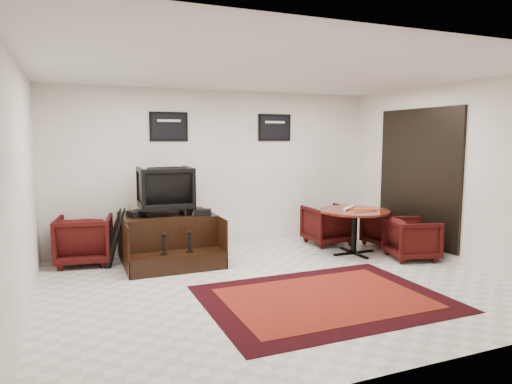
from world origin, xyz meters
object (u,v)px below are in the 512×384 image
shine_podium (168,239)px  armchair_side (84,237)px  meeting_table (354,215)px  table_chair_corner (412,237)px  shine_chair (165,187)px  table_chair_window (385,227)px  table_chair_back (328,223)px

shine_podium → armchair_side: (-1.25, 0.30, 0.07)m
armchair_side → meeting_table: bearing=174.5°
meeting_table → table_chair_corner: size_ratio=1.57×
meeting_table → table_chair_corner: meeting_table is taller
armchair_side → table_chair_corner: 5.22m
shine_chair → armchair_side: size_ratio=1.02×
table_chair_window → shine_podium: bearing=73.1°
shine_podium → table_chair_corner: 3.94m
meeting_table → table_chair_corner: 0.98m
shine_chair → armchair_side: 1.46m
meeting_table → table_chair_window: bearing=18.5°
meeting_table → table_chair_back: bearing=91.2°
meeting_table → table_chair_back: 0.86m
table_chair_window → table_chair_back: bearing=50.1°
table_chair_window → table_chair_corner: table_chair_corner is taller
table_chair_back → table_chair_corner: (0.71, -1.45, -0.03)m
shine_chair → table_chair_corner: (3.68, -1.57, -0.80)m
shine_chair → meeting_table: (2.99, -0.95, -0.51)m
shine_chair → table_chair_window: size_ratio=1.28×
meeting_table → table_chair_window: (0.88, 0.29, -0.33)m
shine_podium → armchair_side: bearing=166.5°
table_chair_back → armchair_side: bearing=-3.5°
shine_podium → shine_chair: size_ratio=1.74×
shine_chair → table_chair_back: 3.07m
shine_podium → meeting_table: bearing=-14.9°
armchair_side → meeting_table: 4.38m
meeting_table → table_chair_back: size_ratio=1.45×
shine_podium → table_chair_window: (3.87, -0.50, -0.01)m
shine_podium → table_chair_back: 2.97m
armchair_side → table_chair_window: (5.11, -0.80, -0.08)m
table_chair_back → table_chair_corner: table_chair_back is taller
armchair_side → table_chair_corner: bearing=169.7°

